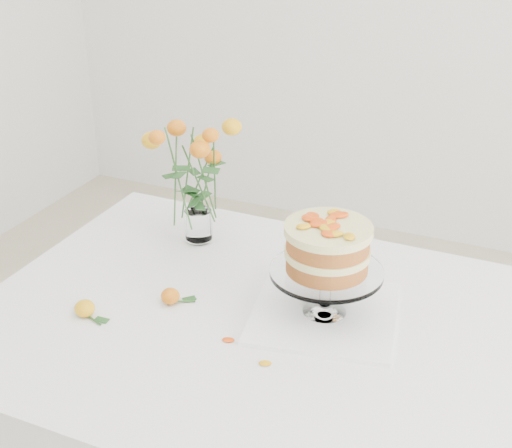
{
  "coord_description": "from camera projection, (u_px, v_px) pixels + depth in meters",
  "views": [
    {
      "loc": [
        0.42,
        -1.18,
        1.63
      ],
      "look_at": [
        -0.18,
        0.17,
        0.89
      ],
      "focal_mm": 50.0,
      "sensor_mm": 36.0,
      "label": 1
    }
  ],
  "objects": [
    {
      "name": "stray_petal_b",
      "position": [
        265.0,
        363.0,
        1.4
      ],
      "size": [
        0.03,
        0.02,
        0.0
      ],
      "primitive_type": "ellipsoid",
      "color": "#E7A40E",
      "rests_on": "table"
    },
    {
      "name": "loose_rose_far",
      "position": [
        170.0,
        296.0,
        1.59
      ],
      "size": [
        0.07,
        0.05,
        0.04
      ],
      "rotation": [
        0.0,
        0.0,
        0.42
      ],
      "color": "#C25C09",
      "rests_on": "table"
    },
    {
      "name": "table",
      "position": [
        299.0,
        360.0,
        1.55
      ],
      "size": [
        1.43,
        0.93,
        0.76
      ],
      "color": "tan",
      "rests_on": "ground"
    },
    {
      "name": "cake_stand",
      "position": [
        327.0,
        253.0,
        1.49
      ],
      "size": [
        0.24,
        0.24,
        0.22
      ],
      "rotation": [
        0.0,
        0.0,
        0.29
      ],
      "color": "white",
      "rests_on": "napkin"
    },
    {
      "name": "loose_rose_near",
      "position": [
        85.0,
        309.0,
        1.55
      ],
      "size": [
        0.08,
        0.04,
        0.04
      ],
      "rotation": [
        0.0,
        0.0,
        -0.36
      ],
      "color": "orange",
      "rests_on": "table"
    },
    {
      "name": "napkin",
      "position": [
        324.0,
        313.0,
        1.55
      ],
      "size": [
        0.36,
        0.36,
        0.01
      ],
      "primitive_type": "cube",
      "rotation": [
        0.0,
        0.0,
        0.18
      ],
      "color": "white",
      "rests_on": "table"
    },
    {
      "name": "rose_vase",
      "position": [
        196.0,
        168.0,
        1.77
      ],
      "size": [
        0.29,
        0.29,
        0.35
      ],
      "rotation": [
        0.0,
        0.0,
        -0.32
      ],
      "color": "white",
      "rests_on": "table"
    },
    {
      "name": "stray_petal_a",
      "position": [
        228.0,
        340.0,
        1.47
      ],
      "size": [
        0.03,
        0.02,
        0.0
      ],
      "primitive_type": "ellipsoid",
      "color": "#E7A40E",
      "rests_on": "table"
    }
  ]
}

